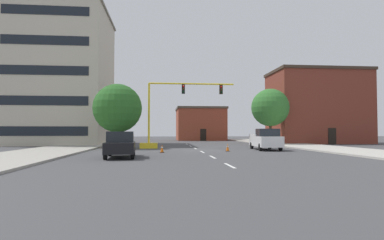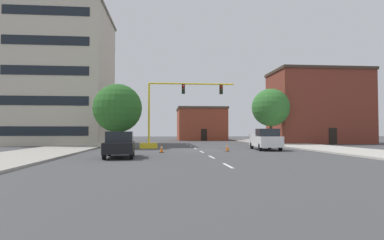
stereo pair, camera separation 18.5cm
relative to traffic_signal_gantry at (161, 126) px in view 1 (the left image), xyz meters
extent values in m
plane|color=#424244|center=(3.45, -3.33, -2.29)|extent=(160.00, 160.00, 0.00)
cube|color=#9E998E|center=(-9.45, 4.67, -2.22)|extent=(6.00, 56.00, 0.14)
cube|color=#B2ADA3|center=(16.35, 4.67, -2.22)|extent=(6.00, 56.00, 0.14)
cube|color=silver|center=(3.45, -17.33, -2.29)|extent=(0.16, 2.40, 0.01)
cube|color=silver|center=(3.45, -11.83, -2.29)|extent=(0.16, 2.40, 0.01)
cube|color=silver|center=(3.45, -6.33, -2.29)|extent=(0.16, 2.40, 0.01)
cube|color=silver|center=(3.45, -0.83, -2.29)|extent=(0.16, 2.40, 0.01)
cube|color=silver|center=(3.45, 4.67, -2.29)|extent=(0.16, 2.40, 0.01)
cube|color=silver|center=(3.45, 10.17, -2.29)|extent=(0.16, 2.40, 0.01)
cube|color=beige|center=(-13.59, 11.73, 6.60)|extent=(12.22, 12.94, 17.77)
cube|color=slate|center=(-13.59, 11.73, 15.63)|extent=(12.62, 13.34, 0.30)
cube|color=black|center=(-13.59, 5.23, -0.51)|extent=(10.02, 0.06, 1.10)
cube|color=black|center=(-13.59, 5.23, 3.04)|extent=(10.02, 0.06, 1.10)
cube|color=black|center=(-13.59, 5.23, 6.60)|extent=(10.02, 0.06, 1.10)
cube|color=black|center=(-13.59, 5.23, 10.15)|extent=(10.02, 0.06, 1.10)
cube|color=black|center=(-13.59, 5.23, 13.71)|extent=(10.02, 0.06, 1.10)
cube|color=brown|center=(7.68, 29.75, 0.70)|extent=(9.11, 9.38, 5.99)
cube|color=#4C4238|center=(7.68, 29.75, 3.90)|extent=(9.41, 9.68, 0.40)
cube|color=black|center=(7.68, 25.03, -1.19)|extent=(1.10, 0.06, 2.20)
cube|color=brown|center=(22.87, 11.78, 2.83)|extent=(13.12, 8.06, 10.25)
cube|color=#3D2D23|center=(22.87, 11.78, 8.16)|extent=(13.42, 8.36, 0.40)
cube|color=black|center=(22.87, 7.72, -1.19)|extent=(1.10, 0.06, 2.20)
cube|color=yellow|center=(-1.30, 0.00, -2.01)|extent=(1.80, 1.20, 0.55)
cylinder|color=yellow|center=(-1.30, 0.00, 1.36)|extent=(0.20, 0.20, 6.20)
cylinder|color=yellow|center=(3.16, 0.00, 4.46)|extent=(8.92, 0.16, 0.16)
cube|color=black|center=(2.27, 0.00, 3.89)|extent=(0.32, 0.36, 0.95)
sphere|color=red|center=(2.27, -0.19, 4.16)|extent=(0.20, 0.20, 0.20)
sphere|color=#38280A|center=(2.27, -0.19, 3.88)|extent=(0.20, 0.20, 0.20)
sphere|color=black|center=(2.27, -0.19, 3.60)|extent=(0.20, 0.20, 0.20)
cube|color=black|center=(6.28, 0.00, 3.89)|extent=(0.32, 0.36, 0.95)
sphere|color=red|center=(6.28, -0.19, 4.16)|extent=(0.20, 0.20, 0.20)
sphere|color=#38280A|center=(6.28, -0.19, 3.88)|extent=(0.20, 0.20, 0.20)
sphere|color=black|center=(6.28, -0.19, 3.60)|extent=(0.20, 0.20, 0.20)
cylinder|color=#4C3823|center=(14.22, 7.38, -0.77)|extent=(0.36, 0.36, 3.03)
sphere|color=#33702D|center=(14.22, 7.38, 2.59)|extent=(4.93, 4.93, 4.93)
cylinder|color=#4C3823|center=(-4.54, 0.29, -1.16)|extent=(0.36, 0.36, 2.27)
sphere|color=#286023|center=(-4.54, 0.29, 1.86)|extent=(5.03, 5.03, 5.03)
cube|color=white|center=(9.78, -3.87, -1.47)|extent=(2.40, 5.54, 0.95)
cube|color=#1E2328|center=(9.71, -4.76, -0.65)|extent=(1.97, 1.93, 0.70)
cube|color=white|center=(9.87, -2.68, -0.92)|extent=(2.21, 2.95, 0.16)
cylinder|color=black|center=(10.54, -5.76, -1.95)|extent=(0.27, 0.69, 0.68)
cylinder|color=black|center=(8.74, -5.63, -1.95)|extent=(0.27, 0.69, 0.68)
cylinder|color=black|center=(10.82, -2.10, -1.95)|extent=(0.27, 0.69, 0.68)
cylinder|color=black|center=(9.02, -1.97, -1.95)|extent=(0.27, 0.69, 0.68)
cube|color=black|center=(-2.73, -11.68, -1.60)|extent=(2.12, 4.60, 0.70)
cube|color=#1E2328|center=(-2.74, -11.58, -0.90)|extent=(1.84, 2.40, 0.70)
cylinder|color=black|center=(-3.65, -10.20, -1.95)|extent=(0.26, 0.69, 0.68)
cylinder|color=black|center=(-2.00, -10.10, -1.95)|extent=(0.26, 0.69, 0.68)
cylinder|color=black|center=(-3.46, -13.26, -1.95)|extent=(0.26, 0.69, 0.68)
cylinder|color=black|center=(-1.81, -13.16, -1.95)|extent=(0.26, 0.69, 0.68)
cube|color=black|center=(5.78, -5.69, -2.27)|extent=(0.36, 0.36, 0.04)
cone|color=orange|center=(5.78, -5.69, -1.94)|extent=(0.28, 0.28, 0.61)
cylinder|color=white|center=(5.78, -5.69, -1.87)|extent=(0.19, 0.19, 0.08)
cube|color=black|center=(0.04, -6.99, -2.27)|extent=(0.36, 0.36, 0.04)
cone|color=orange|center=(0.04, -6.99, -1.93)|extent=(0.28, 0.28, 0.64)
cylinder|color=white|center=(0.04, -6.99, -1.85)|extent=(0.19, 0.19, 0.08)
camera|label=1|loc=(-0.05, -33.55, -0.54)|focal=30.14mm
camera|label=2|loc=(0.13, -33.57, -0.54)|focal=30.14mm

